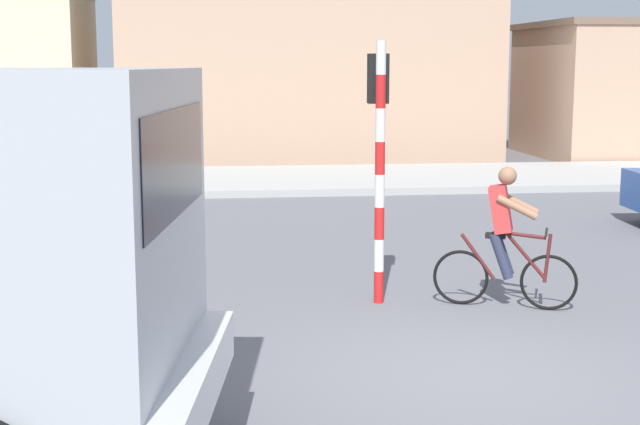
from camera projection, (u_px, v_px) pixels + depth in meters
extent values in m
plane|color=slate|center=(465.00, 378.00, 8.67)|extent=(120.00, 120.00, 0.00)
cube|color=#ADADA8|center=(306.00, 179.00, 22.90)|extent=(80.00, 5.00, 0.16)
cube|color=silver|center=(196.00, 384.00, 6.19)|extent=(0.57, 2.39, 0.36)
cube|color=black|center=(168.00, 163.00, 5.95)|extent=(0.41, 2.12, 0.70)
torus|color=black|center=(88.00, 358.00, 7.51)|extent=(1.12, 0.39, 1.10)
cylinder|color=red|center=(88.00, 358.00, 7.51)|extent=(0.53, 0.37, 0.50)
torus|color=black|center=(549.00, 282.00, 11.01)|extent=(0.65, 0.29, 0.68)
torus|color=black|center=(461.00, 277.00, 11.27)|extent=(0.65, 0.29, 0.68)
cylinder|color=#591E1E|center=(521.00, 235.00, 11.00)|extent=(0.57, 0.26, 0.09)
cylinder|color=#591E1E|center=(525.00, 255.00, 11.03)|extent=(0.49, 0.23, 0.57)
cylinder|color=#591E1E|center=(478.00, 257.00, 11.18)|extent=(0.43, 0.20, 0.57)
cylinder|color=#591E1E|center=(548.00, 258.00, 10.96)|extent=(0.10, 0.08, 0.59)
cylinder|color=black|center=(546.00, 232.00, 10.92)|extent=(0.21, 0.48, 0.03)
cube|color=black|center=(495.00, 236.00, 11.08)|extent=(0.27, 0.20, 0.06)
cube|color=#D13838|center=(501.00, 209.00, 11.02)|extent=(0.39, 0.41, 0.59)
sphere|color=#9E7051|center=(508.00, 176.00, 10.94)|extent=(0.22, 0.22, 0.22)
cylinder|color=#2D334C|center=(502.00, 253.00, 11.19)|extent=(0.33, 0.22, 0.57)
cylinder|color=#9E7051|center=(518.00, 203.00, 11.11)|extent=(0.49, 0.27, 0.29)
cylinder|color=#2D334C|center=(501.00, 256.00, 11.00)|extent=(0.33, 0.22, 0.57)
cylinder|color=#9E7051|center=(517.00, 207.00, 10.81)|extent=(0.49, 0.27, 0.29)
cylinder|color=red|center=(379.00, 287.00, 11.37)|extent=(0.12, 0.12, 0.40)
cylinder|color=white|center=(379.00, 255.00, 11.31)|extent=(0.12, 0.12, 0.40)
cylinder|color=red|center=(379.00, 223.00, 11.24)|extent=(0.12, 0.12, 0.40)
cylinder|color=white|center=(380.00, 191.00, 11.18)|extent=(0.12, 0.12, 0.40)
cylinder|color=red|center=(380.00, 158.00, 11.12)|extent=(0.12, 0.12, 0.40)
cylinder|color=white|center=(380.00, 125.00, 11.05)|extent=(0.12, 0.12, 0.40)
cylinder|color=red|center=(381.00, 92.00, 10.99)|extent=(0.12, 0.12, 0.40)
cylinder|color=white|center=(381.00, 58.00, 10.92)|extent=(0.12, 0.12, 0.40)
cube|color=black|center=(378.00, 79.00, 11.14)|extent=(0.24, 0.20, 0.60)
sphere|color=red|center=(376.00, 78.00, 11.26)|extent=(0.14, 0.14, 0.14)
cylinder|color=#2D334C|center=(152.00, 195.00, 17.72)|extent=(0.22, 0.22, 0.85)
cube|color=#D13838|center=(151.00, 159.00, 17.61)|extent=(0.34, 0.22, 0.56)
sphere|color=tan|center=(151.00, 138.00, 17.55)|extent=(0.20, 0.20, 0.20)
cube|color=tan|center=(304.00, 73.00, 29.75)|extent=(11.42, 6.77, 5.28)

